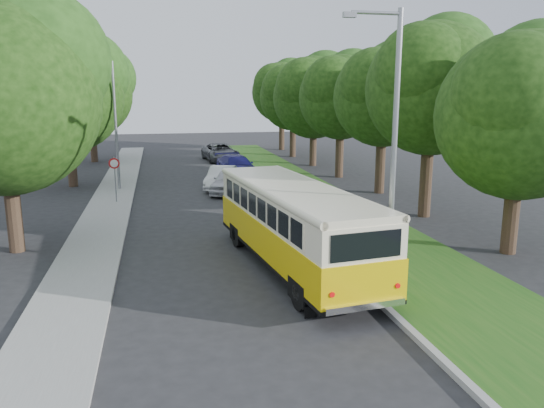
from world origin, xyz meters
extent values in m
plane|color=#252527|center=(0.00, 0.00, 0.00)|extent=(120.00, 120.00, 0.00)
cube|color=gray|center=(3.60, 5.00, 0.07)|extent=(0.20, 70.00, 0.15)
cube|color=#1E5215|center=(5.95, 5.00, 0.07)|extent=(4.50, 70.00, 0.13)
cube|color=gray|center=(-4.80, 5.00, 0.06)|extent=(2.20, 70.00, 0.12)
cylinder|color=#332319|center=(10.15, 0.00, 1.67)|extent=(0.56, 0.56, 3.35)
sphere|color=black|center=(10.15, 0.00, 4.95)|extent=(5.85, 5.85, 5.85)
sphere|color=black|center=(11.18, 0.58, 6.12)|extent=(4.38, 4.38, 4.38)
sphere|color=black|center=(9.28, -0.73, 5.68)|extent=(4.09, 4.09, 4.09)
cylinder|color=#332319|center=(9.96, 6.00, 2.13)|extent=(0.56, 0.56, 4.26)
sphere|color=black|center=(9.96, 6.00, 5.91)|extent=(5.98, 5.98, 5.98)
sphere|color=black|center=(11.01, 6.60, 7.10)|extent=(4.49, 4.49, 4.49)
sphere|color=black|center=(9.06, 5.25, 6.65)|extent=(4.19, 4.19, 4.19)
cylinder|color=#332319|center=(10.28, 12.00, 1.98)|extent=(0.56, 0.56, 3.95)
sphere|color=black|center=(10.28, 12.00, 5.49)|extent=(5.61, 5.61, 5.61)
sphere|color=black|center=(11.26, 12.56, 6.62)|extent=(4.21, 4.21, 4.21)
sphere|color=black|center=(9.44, 11.30, 6.20)|extent=(3.92, 3.92, 3.92)
cylinder|color=#332319|center=(9.90, 18.00, 1.93)|extent=(0.56, 0.56, 3.86)
sphere|color=black|center=(9.90, 18.00, 5.41)|extent=(5.64, 5.64, 5.64)
sphere|color=black|center=(10.89, 18.56, 6.54)|extent=(4.23, 4.23, 4.23)
sphere|color=black|center=(9.05, 17.30, 6.12)|extent=(3.95, 3.95, 3.95)
cylinder|color=#332319|center=(9.80, 24.00, 1.79)|extent=(0.56, 0.56, 3.58)
sphere|color=black|center=(9.80, 24.00, 5.33)|extent=(6.36, 6.36, 6.36)
sphere|color=black|center=(10.91, 24.64, 6.60)|extent=(4.77, 4.77, 4.77)
sphere|color=black|center=(8.84, 23.21, 6.12)|extent=(4.45, 4.45, 4.45)
cylinder|color=#332319|center=(9.67, 30.00, 1.84)|extent=(0.56, 0.56, 3.68)
sphere|color=black|center=(9.67, 30.00, 5.31)|extent=(5.91, 5.91, 5.91)
sphere|color=black|center=(10.70, 30.59, 6.49)|extent=(4.43, 4.43, 4.43)
sphere|color=black|center=(8.78, 29.26, 6.05)|extent=(4.14, 4.14, 4.14)
cylinder|color=#332319|center=(10.05, 36.00, 2.02)|extent=(0.56, 0.56, 4.05)
sphere|color=black|center=(10.05, 36.00, 5.69)|extent=(5.97, 5.97, 5.97)
sphere|color=black|center=(11.09, 36.60, 6.88)|extent=(4.48, 4.48, 4.48)
sphere|color=black|center=(9.15, 35.25, 6.43)|extent=(4.18, 4.18, 4.18)
cylinder|color=#332319|center=(-7.50, 4.00, 1.84)|extent=(0.56, 0.56, 3.68)
sphere|color=black|center=(-7.50, 4.00, 5.55)|extent=(6.80, 6.80, 6.80)
sphere|color=black|center=(-6.31, 4.68, 6.91)|extent=(5.10, 5.10, 5.10)
cylinder|color=#332319|center=(-7.50, 18.00, 1.84)|extent=(0.56, 0.56, 3.68)
sphere|color=black|center=(-7.50, 18.00, 5.55)|extent=(6.80, 6.80, 6.80)
sphere|color=black|center=(-6.31, 18.68, 6.91)|extent=(5.10, 5.10, 5.10)
sphere|color=black|center=(-8.52, 17.15, 6.40)|extent=(4.76, 4.76, 4.76)
cylinder|color=#332319|center=(-7.50, 30.00, 1.84)|extent=(0.56, 0.56, 3.68)
sphere|color=black|center=(-7.50, 30.00, 5.55)|extent=(6.80, 6.80, 6.80)
sphere|color=black|center=(-6.31, 30.68, 6.91)|extent=(5.10, 5.10, 5.10)
sphere|color=black|center=(-8.52, 29.15, 6.40)|extent=(4.76, 4.76, 4.76)
cylinder|color=gray|center=(4.30, -2.50, 4.00)|extent=(0.16, 0.16, 8.00)
cylinder|color=gray|center=(3.60, -2.50, 7.85)|extent=(1.40, 0.10, 0.10)
cube|color=gray|center=(2.85, -2.50, 7.78)|extent=(0.35, 0.16, 0.14)
cylinder|color=gray|center=(-4.60, 16.00, 3.75)|extent=(0.16, 0.16, 7.50)
cylinder|color=gray|center=(-5.30, 16.00, 7.35)|extent=(1.40, 0.10, 0.10)
cube|color=gray|center=(-6.05, 16.00, 7.28)|extent=(0.35, 0.16, 0.14)
cylinder|color=gray|center=(-4.50, 12.00, 1.25)|extent=(0.06, 0.06, 2.50)
cone|color=red|center=(-4.50, 11.96, 2.15)|extent=(0.56, 0.02, 0.56)
cone|color=white|center=(-4.50, 11.94, 2.15)|extent=(0.40, 0.02, 0.40)
imported|color=silver|center=(1.81, 13.77, 0.74)|extent=(3.19, 4.67, 1.47)
imported|color=silver|center=(1.47, 15.28, 0.67)|extent=(2.63, 4.34, 1.35)
imported|color=navy|center=(3.00, 19.59, 0.74)|extent=(2.81, 5.34, 1.48)
imported|color=#53555A|center=(2.93, 28.39, 0.74)|extent=(2.99, 5.57, 1.49)
camera|label=1|loc=(-2.23, -16.41, 5.81)|focal=35.00mm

